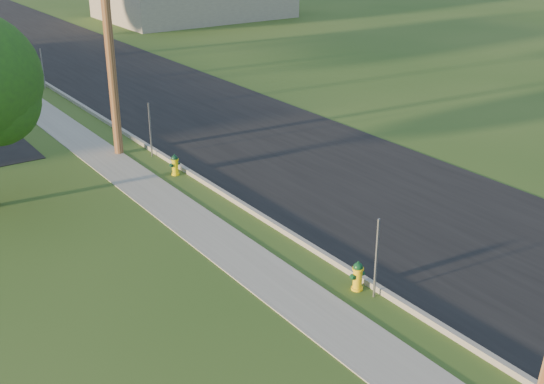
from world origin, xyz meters
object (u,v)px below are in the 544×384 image
(hydrant_far, at_px, (33,79))
(hydrant_mid, at_px, (175,165))
(utility_pole_mid, at_px, (107,16))
(hydrant_near, at_px, (358,276))

(hydrant_far, bearing_deg, hydrant_mid, -89.36)
(utility_pole_mid, xyz_separation_m, hydrant_far, (0.52, 12.03, -4.58))
(utility_pole_mid, relative_size, hydrant_far, 12.80)
(hydrant_near, distance_m, hydrant_mid, 9.18)
(hydrant_mid, height_order, hydrant_far, hydrant_far)
(hydrant_near, bearing_deg, hydrant_mid, 90.34)
(utility_pole_mid, relative_size, hydrant_mid, 13.29)
(utility_pole_mid, relative_size, hydrant_near, 13.03)
(utility_pole_mid, distance_m, hydrant_mid, 5.61)
(hydrant_near, relative_size, hydrant_mid, 1.02)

